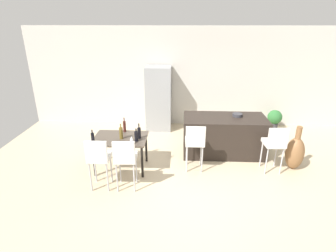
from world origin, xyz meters
name	(u,v)px	position (x,y,z in m)	size (l,w,h in m)	color
ground_plane	(200,168)	(0.00, 0.00, 0.00)	(10.00, 10.00, 0.00)	#C6B28E
back_wall	(196,78)	(0.00, 2.76, 1.45)	(10.00, 0.12, 2.90)	beige
kitchen_island	(224,135)	(0.61, 0.78, 0.46)	(1.93, 0.92, 0.92)	black
bar_chair_left	(195,141)	(-0.13, -0.06, 0.70)	(0.40, 0.40, 1.05)	silver
bar_chair_middle	(275,142)	(1.52, -0.06, 0.70)	(0.42, 0.42, 1.05)	silver
dining_table	(120,141)	(-1.71, -0.07, 0.66)	(1.12, 0.79, 0.74)	#4C4238
dining_chair_near	(98,156)	(-1.96, -0.83, 0.70)	(0.41, 0.41, 1.05)	silver
dining_chair_far	(125,157)	(-1.45, -0.83, 0.70)	(0.41, 0.41, 1.05)	silver
wine_bottle_inner	(121,133)	(-1.67, -0.13, 0.87)	(0.08, 0.08, 0.33)	brown
wine_bottle_corner	(124,126)	(-1.67, 0.25, 0.87)	(0.06, 0.06, 0.33)	#471E19
wine_bottle_left	(139,133)	(-1.30, -0.09, 0.87)	(0.07, 0.07, 0.33)	black
wine_bottle_near	(93,138)	(-2.18, -0.38, 0.86)	(0.07, 0.07, 0.30)	black
wine_bottle_right	(136,136)	(-1.33, -0.23, 0.85)	(0.07, 0.07, 0.28)	black
wine_glass_middle	(132,138)	(-1.41, -0.37, 0.86)	(0.07, 0.07, 0.17)	silver
refrigerator	(159,98)	(-1.08, 2.32, 0.92)	(0.72, 0.68, 1.84)	#939699
fruit_bowl	(237,115)	(0.91, 0.87, 0.96)	(0.23, 0.23, 0.07)	#333338
floor_vase	(295,153)	(2.05, 0.11, 0.38)	(0.38, 0.38, 0.99)	brown
potted_plant	(275,118)	(2.32, 2.31, 0.36)	(0.41, 0.41, 0.61)	#38383D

